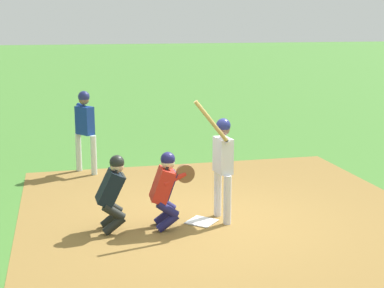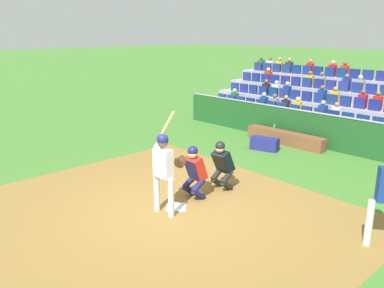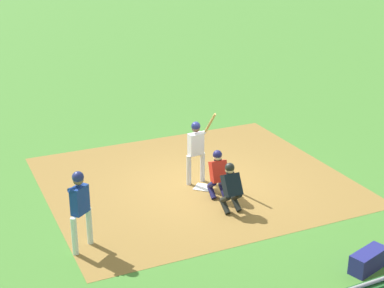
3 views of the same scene
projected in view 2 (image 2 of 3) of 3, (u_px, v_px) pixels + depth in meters
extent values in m
plane|color=#437B2E|center=(176.00, 208.00, 8.68)|extent=(160.00, 160.00, 0.00)
cube|color=olive|center=(159.00, 215.00, 8.35)|extent=(8.22, 7.35, 0.01)
cube|color=white|center=(176.00, 207.00, 8.68)|extent=(0.62, 0.62, 0.02)
cylinder|color=silver|center=(171.00, 198.00, 8.15)|extent=(0.14, 0.14, 0.84)
cylinder|color=silver|center=(157.00, 193.00, 8.43)|extent=(0.14, 0.14, 0.84)
cube|color=silver|center=(163.00, 163.00, 8.09)|extent=(0.42, 0.25, 0.60)
sphere|color=brown|center=(163.00, 142.00, 7.96)|extent=(0.22, 0.22, 0.22)
sphere|color=navy|center=(163.00, 139.00, 7.95)|extent=(0.24, 0.24, 0.24)
cylinder|color=silver|center=(162.00, 149.00, 8.06)|extent=(0.44, 0.11, 0.14)
cylinder|color=silver|center=(157.00, 148.00, 8.16)|extent=(0.17, 0.14, 0.13)
cylinder|color=#B18D48|center=(165.00, 129.00, 8.29)|extent=(0.07, 0.58, 0.70)
sphere|color=black|center=(156.00, 146.00, 8.21)|extent=(0.06, 0.06, 0.06)
cylinder|color=#1C1B50|center=(198.00, 194.00, 9.01)|extent=(0.17, 0.39, 0.34)
cylinder|color=#1C1B50|center=(198.00, 186.00, 8.95)|extent=(0.17, 0.39, 0.33)
cylinder|color=#1C1B50|center=(189.00, 190.00, 9.25)|extent=(0.17, 0.39, 0.34)
cylinder|color=#1C1B50|center=(189.00, 182.00, 9.19)|extent=(0.17, 0.39, 0.33)
cube|color=red|center=(196.00, 168.00, 9.00)|extent=(0.45, 0.44, 0.60)
cube|color=#1C1B50|center=(192.00, 169.00, 8.93)|extent=(0.39, 0.23, 0.45)
sphere|color=beige|center=(193.00, 154.00, 8.84)|extent=(0.22, 0.22, 0.22)
cube|color=black|center=(193.00, 154.00, 8.84)|extent=(0.21, 0.12, 0.20)
sphere|color=#1C1B50|center=(193.00, 151.00, 8.82)|extent=(0.24, 0.24, 0.24)
cylinder|color=brown|center=(180.00, 161.00, 8.81)|extent=(0.09, 0.30, 0.30)
cylinder|color=red|center=(185.00, 162.00, 8.96)|extent=(0.13, 0.39, 0.22)
cylinder|color=black|center=(227.00, 185.00, 9.53)|extent=(0.14, 0.38, 0.34)
cylinder|color=black|center=(227.00, 177.00, 9.47)|extent=(0.14, 0.38, 0.33)
cylinder|color=black|center=(217.00, 182.00, 9.75)|extent=(0.14, 0.38, 0.34)
cylinder|color=black|center=(217.00, 174.00, 9.69)|extent=(0.14, 0.38, 0.33)
cube|color=black|center=(223.00, 161.00, 9.50)|extent=(0.42, 0.46, 0.60)
cube|color=black|center=(220.00, 162.00, 9.42)|extent=(0.38, 0.25, 0.44)
sphere|color=tan|center=(220.00, 148.00, 9.32)|extent=(0.22, 0.22, 0.22)
cube|color=black|center=(220.00, 148.00, 9.32)|extent=(0.20, 0.12, 0.20)
sphere|color=black|center=(220.00, 146.00, 9.30)|extent=(0.24, 0.24, 0.24)
cube|color=#1D5023|center=(326.00, 132.00, 12.95)|extent=(12.42, 0.24, 1.10)
cylinder|color=gray|center=(328.00, 115.00, 12.79)|extent=(12.42, 0.07, 0.07)
cube|color=brown|center=(285.00, 138.00, 13.51)|extent=(2.92, 0.40, 0.44)
cylinder|color=green|center=(274.00, 127.00, 13.67)|extent=(0.07, 0.07, 0.21)
cube|color=navy|center=(265.00, 144.00, 12.84)|extent=(0.97, 0.58, 0.43)
cylinder|color=silver|center=(369.00, 223.00, 7.05)|extent=(0.18, 0.18, 0.88)
cube|color=#9C98A3|center=(355.00, 130.00, 14.56)|extent=(14.62, 0.92, 0.45)
cube|color=navy|center=(379.00, 123.00, 13.76)|extent=(0.44, 0.10, 0.42)
cube|color=navy|center=(363.00, 120.00, 14.15)|extent=(0.44, 0.10, 0.42)
cube|color=navy|center=(347.00, 118.00, 14.55)|extent=(0.44, 0.10, 0.42)
cube|color=navy|center=(333.00, 116.00, 14.94)|extent=(0.44, 0.10, 0.42)
cube|color=white|center=(336.00, 114.00, 15.08)|extent=(0.32, 0.22, 0.52)
sphere|color=#A77657|center=(337.00, 104.00, 14.98)|extent=(0.19, 0.19, 0.19)
cube|color=navy|center=(319.00, 114.00, 15.33)|extent=(0.44, 0.10, 0.42)
cube|color=navy|center=(323.00, 112.00, 15.48)|extent=(0.32, 0.22, 0.52)
sphere|color=tan|center=(323.00, 103.00, 15.38)|extent=(0.19, 0.19, 0.19)
cube|color=navy|center=(307.00, 112.00, 15.73)|extent=(0.44, 0.10, 0.42)
cube|color=navy|center=(294.00, 110.00, 16.12)|extent=(0.44, 0.10, 0.42)
cube|color=gold|center=(297.00, 108.00, 16.26)|extent=(0.32, 0.22, 0.52)
sphere|color=beige|center=(298.00, 99.00, 16.16)|extent=(0.19, 0.19, 0.19)
cube|color=navy|center=(282.00, 108.00, 16.51)|extent=(0.44, 0.10, 0.42)
cube|color=#24212E|center=(286.00, 106.00, 16.66)|extent=(0.32, 0.22, 0.52)
sphere|color=#A68451|center=(286.00, 97.00, 16.56)|extent=(0.19, 0.19, 0.19)
cube|color=navy|center=(271.00, 106.00, 16.91)|extent=(0.44, 0.10, 0.42)
cube|color=gray|center=(274.00, 104.00, 17.05)|extent=(0.32, 0.22, 0.52)
sphere|color=brown|center=(275.00, 96.00, 16.95)|extent=(0.19, 0.19, 0.19)
cube|color=navy|center=(261.00, 104.00, 17.30)|extent=(0.44, 0.10, 0.42)
cube|color=#154194|center=(264.00, 102.00, 17.44)|extent=(0.32, 0.22, 0.52)
sphere|color=beige|center=(264.00, 94.00, 17.34)|extent=(0.19, 0.19, 0.19)
cube|color=navy|center=(250.00, 103.00, 17.69)|extent=(0.44, 0.10, 0.42)
cube|color=navy|center=(241.00, 101.00, 18.09)|extent=(0.44, 0.10, 0.42)
cube|color=navy|center=(231.00, 100.00, 18.48)|extent=(0.44, 0.10, 0.42)
cube|color=#246E33|center=(235.00, 98.00, 18.62)|extent=(0.32, 0.22, 0.52)
sphere|color=beige|center=(235.00, 90.00, 18.52)|extent=(0.19, 0.19, 0.19)
cube|color=navy|center=(222.00, 98.00, 18.87)|extent=(0.44, 0.10, 0.42)
cube|color=#9C98A3|center=(366.00, 120.00, 15.11)|extent=(14.62, 0.92, 0.90)
cube|color=navy|center=(375.00, 105.00, 14.64)|extent=(0.44, 0.10, 0.42)
cube|color=red|center=(377.00, 103.00, 14.78)|extent=(0.32, 0.22, 0.52)
sphere|color=brown|center=(379.00, 93.00, 14.68)|extent=(0.19, 0.19, 0.19)
cube|color=navy|center=(360.00, 103.00, 15.03)|extent=(0.44, 0.10, 0.42)
cube|color=red|center=(362.00, 101.00, 15.18)|extent=(0.32, 0.22, 0.52)
sphere|color=brown|center=(364.00, 92.00, 15.08)|extent=(0.19, 0.19, 0.19)
cube|color=navy|center=(345.00, 101.00, 15.43)|extent=(0.44, 0.10, 0.42)
cube|color=navy|center=(332.00, 100.00, 15.82)|extent=(0.44, 0.10, 0.42)
cube|color=gold|center=(335.00, 98.00, 15.96)|extent=(0.32, 0.22, 0.52)
sphere|color=#A57B59|center=(336.00, 89.00, 15.86)|extent=(0.19, 0.19, 0.19)
cube|color=navy|center=(319.00, 98.00, 16.21)|extent=(0.44, 0.10, 0.42)
cube|color=navy|center=(322.00, 96.00, 16.36)|extent=(0.32, 0.22, 0.52)
sphere|color=brown|center=(323.00, 87.00, 16.26)|extent=(0.19, 0.19, 0.19)
cube|color=navy|center=(307.00, 96.00, 16.61)|extent=(0.44, 0.10, 0.42)
cube|color=navy|center=(295.00, 95.00, 17.00)|extent=(0.44, 0.10, 0.42)
cube|color=navy|center=(284.00, 93.00, 17.39)|extent=(0.44, 0.10, 0.42)
cube|color=navy|center=(287.00, 92.00, 17.54)|extent=(0.32, 0.22, 0.52)
sphere|color=beige|center=(287.00, 84.00, 17.44)|extent=(0.19, 0.19, 0.19)
cube|color=navy|center=(273.00, 92.00, 17.79)|extent=(0.44, 0.10, 0.42)
cube|color=silver|center=(276.00, 90.00, 17.93)|extent=(0.32, 0.22, 0.52)
sphere|color=beige|center=(277.00, 82.00, 17.83)|extent=(0.19, 0.19, 0.19)
cube|color=navy|center=(263.00, 91.00, 18.18)|extent=(0.44, 0.10, 0.42)
cube|color=black|center=(266.00, 89.00, 18.32)|extent=(0.32, 0.22, 0.52)
sphere|color=brown|center=(266.00, 81.00, 18.22)|extent=(0.19, 0.19, 0.19)
cube|color=navy|center=(253.00, 89.00, 18.57)|extent=(0.44, 0.10, 0.42)
cube|color=navy|center=(244.00, 88.00, 18.97)|extent=(0.44, 0.10, 0.42)
cube|color=navy|center=(235.00, 87.00, 19.36)|extent=(0.44, 0.10, 0.42)
cube|color=#9C98A3|center=(377.00, 112.00, 15.66)|extent=(14.62, 0.92, 1.34)
cube|color=navy|center=(371.00, 89.00, 15.52)|extent=(0.44, 0.10, 0.42)
cube|color=navy|center=(357.00, 88.00, 15.91)|extent=(0.44, 0.10, 0.42)
cube|color=gray|center=(360.00, 86.00, 16.06)|extent=(0.32, 0.22, 0.52)
sphere|color=beige|center=(361.00, 77.00, 15.96)|extent=(0.19, 0.19, 0.19)
cube|color=navy|center=(344.00, 86.00, 16.31)|extent=(0.44, 0.10, 0.42)
cube|color=navy|center=(346.00, 85.00, 16.45)|extent=(0.32, 0.22, 0.52)
sphere|color=brown|center=(347.00, 76.00, 16.35)|extent=(0.19, 0.19, 0.19)
cube|color=navy|center=(331.00, 85.00, 16.70)|extent=(0.44, 0.10, 0.42)
cube|color=navy|center=(319.00, 84.00, 17.09)|extent=(0.44, 0.10, 0.42)
cube|color=#948D99|center=(321.00, 82.00, 17.24)|extent=(0.32, 0.22, 0.52)
sphere|color=brown|center=(322.00, 74.00, 17.14)|extent=(0.19, 0.19, 0.19)
cube|color=navy|center=(307.00, 83.00, 17.49)|extent=(0.44, 0.10, 0.42)
cube|color=gold|center=(310.00, 81.00, 17.63)|extent=(0.32, 0.22, 0.52)
sphere|color=brown|center=(310.00, 73.00, 17.53)|extent=(0.19, 0.19, 0.19)
cube|color=navy|center=(296.00, 81.00, 17.88)|extent=(0.44, 0.10, 0.42)
cube|color=navy|center=(285.00, 80.00, 18.27)|extent=(0.44, 0.10, 0.42)
cube|color=navy|center=(275.00, 79.00, 18.66)|extent=(0.44, 0.10, 0.42)
cube|color=navy|center=(265.00, 78.00, 19.06)|extent=(0.44, 0.10, 0.42)
cube|color=red|center=(268.00, 77.00, 19.20)|extent=(0.32, 0.22, 0.52)
sphere|color=tan|center=(269.00, 69.00, 19.10)|extent=(0.19, 0.19, 0.19)
cube|color=navy|center=(256.00, 77.00, 19.45)|extent=(0.44, 0.10, 0.42)
cube|color=navy|center=(247.00, 76.00, 19.84)|extent=(0.44, 0.10, 0.42)
cube|color=navy|center=(382.00, 76.00, 16.01)|extent=(0.44, 0.10, 0.42)
cube|color=navy|center=(368.00, 75.00, 16.40)|extent=(0.44, 0.10, 0.42)
cube|color=navy|center=(355.00, 74.00, 16.79)|extent=(0.44, 0.10, 0.42)
cube|color=navy|center=(342.00, 73.00, 17.18)|extent=(0.44, 0.10, 0.42)
cube|color=red|center=(344.00, 71.00, 17.33)|extent=(0.32, 0.22, 0.52)
sphere|color=brown|center=(345.00, 63.00, 17.23)|extent=(0.19, 0.19, 0.19)
cube|color=navy|center=(330.00, 72.00, 17.58)|extent=(0.44, 0.10, 0.42)
cube|color=red|center=(332.00, 70.00, 17.72)|extent=(0.32, 0.22, 0.52)
sphere|color=#DAA987|center=(333.00, 62.00, 17.62)|extent=(0.19, 0.19, 0.19)
cube|color=navy|center=(318.00, 71.00, 17.97)|extent=(0.44, 0.10, 0.42)
cube|color=navy|center=(307.00, 70.00, 18.36)|extent=(0.44, 0.10, 0.42)
cube|color=red|center=(310.00, 69.00, 18.51)|extent=(0.32, 0.22, 0.52)
sphere|color=#B1724D|center=(310.00, 61.00, 18.41)|extent=(0.19, 0.19, 0.19)
cube|color=navy|center=(297.00, 69.00, 18.76)|extent=(0.44, 0.10, 0.42)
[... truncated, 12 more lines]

